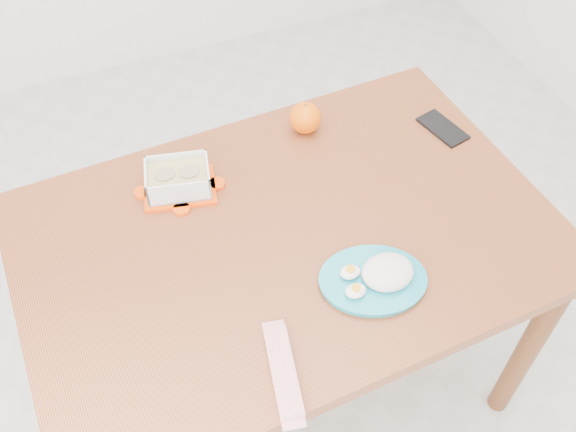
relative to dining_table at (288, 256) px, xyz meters
name	(u,v)px	position (x,y,z in m)	size (l,w,h in m)	color
ground	(265,355)	(-0.04, 0.10, -0.66)	(3.50, 3.50, 0.00)	#B7B7B2
dining_table	(288,256)	(0.00, 0.00, 0.00)	(1.28, 0.89, 0.75)	brown
food_container	(178,180)	(-0.20, 0.23, 0.13)	(0.20, 0.17, 0.07)	#FF4807
orange_fruit	(305,118)	(0.18, 0.31, 0.14)	(0.09, 0.09, 0.09)	#FF4C05
rice_plate	(378,276)	(0.13, -0.20, 0.12)	(0.29, 0.29, 0.06)	teal
candy_bar	(283,371)	(-0.15, -0.33, 0.10)	(0.19, 0.05, 0.02)	red
smartphone	(443,128)	(0.52, 0.17, 0.10)	(0.07, 0.14, 0.01)	black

